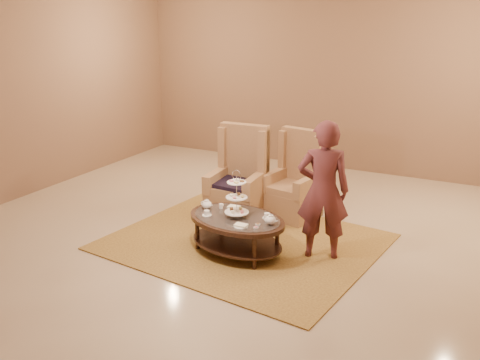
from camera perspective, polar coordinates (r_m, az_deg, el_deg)
The scene contains 9 objects.
ground at distance 6.96m, azimuth 0.03°, elevation -6.87°, with size 8.00×8.00×0.00m, color tan.
ceiling at distance 6.96m, azimuth 0.03°, elevation -6.87°, with size 8.00×8.00×0.02m, color silver.
wall_back at distance 10.12m, azimuth 10.62°, elevation 10.90°, with size 8.00×0.04×3.50m, color brown.
wall_left at distance 8.97m, azimuth -23.65°, elevation 8.91°, with size 0.04×8.00×3.50m, color brown.
rug at distance 7.01m, azimuth 0.45°, elevation -6.59°, with size 3.55×3.08×0.02m.
tea_table at distance 6.56m, azimuth -0.35°, elevation -4.68°, with size 1.43×1.12×1.08m.
armchair_left at distance 7.69m, azimuth -0.11°, elevation -0.81°, with size 0.77×0.79×1.34m.
armchair_right at distance 7.80m, azimuth 5.89°, elevation -0.84°, with size 0.79×0.81×1.27m.
person at distance 6.38m, azimuth 8.86°, elevation -1.15°, with size 0.72×0.60×1.70m.
Camera 1 is at (2.89, -5.63, 2.88)m, focal length 40.00 mm.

